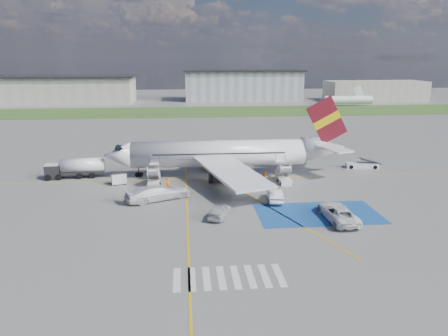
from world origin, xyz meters
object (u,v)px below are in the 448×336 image
Objects in this scene: car_silver_a at (219,211)px; van_white_b at (158,190)px; fuel_tanker at (76,170)px; car_silver_b at (275,195)px; airliner at (228,153)px; van_white_a at (338,210)px; belt_loader at (362,165)px; gpu_cart at (119,179)px.

car_silver_a is 10.00m from van_white_b.
car_silver_b is (27.30, -13.68, -0.41)m from fuel_tanker.
airliner is 14.04m from car_silver_b.
van_white_b is (-14.50, 1.86, 0.45)m from car_silver_b.
fuel_tanker reaches higher than van_white_a.
fuel_tanker is 1.92× the size of car_silver_a.
van_white_a is 0.93× the size of van_white_b.
airliner reaches higher than van_white_b.
airliner is 18.58m from car_silver_a.
fuel_tanker is 45.03m from belt_loader.
van_white_b is at bearing -49.37° from fuel_tanker.
gpu_cart is at bearing -32.95° from van_white_a.
gpu_cart is 0.48× the size of car_silver_b.
car_silver_a is 0.76× the size of van_white_a.
fuel_tanker is 1.54× the size of belt_loader.
airliner is at bearing -8.20° from fuel_tanker.
belt_loader is 32.32m from car_silver_a.
belt_loader is at bearing -120.13° from car_silver_a.
gpu_cart is 22.49m from car_silver_b.
van_white_a is at bearing -110.05° from belt_loader.
fuel_tanker is at bearing 178.45° from airliner.
van_white_b reaches higher than car_silver_a.
car_silver_a is at bearing -9.14° from van_white_a.
belt_loader is 0.95× the size of van_white_a.
airliner is at bearing -67.00° from van_white_b.
car_silver_a is 8.94m from car_silver_b.
fuel_tanker is 27.42m from car_silver_a.
fuel_tanker is 8.10m from gpu_cart.
belt_loader is 1.25× the size of car_silver_a.
van_white_a is 22.00m from van_white_b.
airliner is 6.23× the size of van_white_a.
car_silver_b is 9.01m from van_white_a.
airliner reaches higher than car_silver_a.
belt_loader is 0.89× the size of van_white_b.
fuel_tanker reaches higher than car_silver_b.
car_silver_a is at bearing -159.25° from van_white_b.
airliner is 22.45m from belt_loader.
airliner reaches higher than car_silver_b.
gpu_cart is 0.52× the size of car_silver_a.
fuel_tanker reaches higher than van_white_b.
gpu_cart is 38.58m from belt_loader.
airliner is 16.61m from gpu_cart.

